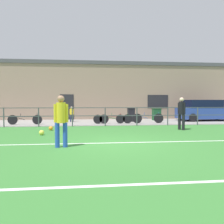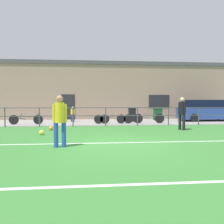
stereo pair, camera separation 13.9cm
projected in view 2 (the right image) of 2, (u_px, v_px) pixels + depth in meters
The scene contains 18 objects.
ground at pixel (117, 145), 7.89m from camera, with size 60.00×44.00×0.04m, color #387A33.
field_line_touchline at pixel (116, 143), 8.17m from camera, with size 36.00×0.11×0.00m, color white.
field_line_hash at pixel (141, 184), 4.07m from camera, with size 36.00×0.11×0.00m, color white.
pavement_strip at pixel (103, 122), 16.34m from camera, with size 48.00×5.00×0.02m, color gray.
perimeter_fence at pixel (106, 114), 13.82m from camera, with size 36.07×0.07×1.15m.
clubhouse_facade at pixel (101, 91), 19.91m from camera, with size 28.00×2.56×4.90m.
player_goalkeeper at pixel (182, 111), 11.84m from camera, with size 0.30×0.43×1.73m.
player_striker at pixel (60, 118), 7.36m from camera, with size 0.47×0.30×1.71m.
soccer_ball_match at pixel (51, 128), 11.73m from camera, with size 0.22×0.22×0.22m, color orange.
soccer_ball_spare at pixel (42, 132), 10.07m from camera, with size 0.23×0.23×0.23m, color #E5E04C.
spectator_child at pixel (73, 113), 16.46m from camera, with size 0.30×0.20×1.12m.
parked_car_red at pixel (206, 111), 17.39m from camera, with size 4.27×1.89×1.62m.
bicycle_parked_0 at pixel (116, 119), 15.11m from camera, with size 2.23×0.04×0.73m.
bicycle_parked_1 at pixel (26, 119), 14.55m from camera, with size 2.17×0.04×0.72m.
bicycle_parked_2 at pixel (110, 119), 15.07m from camera, with size 2.14×0.04×0.71m.
bicycle_parked_4 at pixel (149, 118), 15.32m from camera, with size 2.17×0.04×0.76m.
trash_bin_0 at pixel (132, 115), 16.61m from camera, with size 0.53×0.45×1.01m.
trash_bin_1 at pixel (158, 114), 17.80m from camera, with size 0.65×0.55×0.94m.
Camera 2 is at (-0.91, -7.78, 1.51)m, focal length 35.90 mm.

